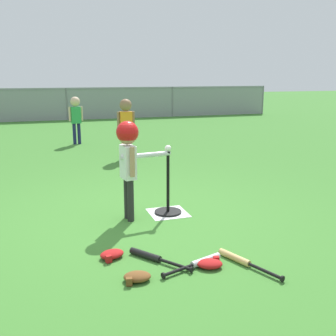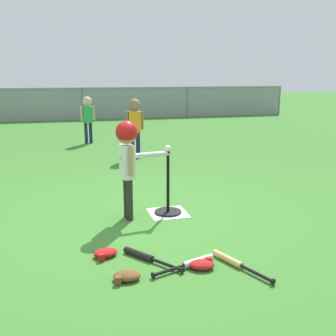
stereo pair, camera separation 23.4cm
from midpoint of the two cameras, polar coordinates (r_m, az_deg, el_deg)
The scene contains 14 objects.
ground_plane at distance 4.59m, azimuth -2.87°, elevation -7.31°, with size 60.00×60.00×0.00m, color #3D7A2D.
home_plate at distance 4.78m, azimuth 1.41°, elevation -6.39°, with size 0.44×0.44×0.01m, color white.
batting_tee at distance 4.74m, azimuth 1.42°, elevation -5.03°, with size 0.32×0.32×0.75m.
baseball_on_tee at distance 4.58m, azimuth 1.46°, elevation 2.82°, with size 0.07×0.07×0.07m, color white.
batter_child at distance 4.40m, azimuth -4.24°, elevation 2.57°, with size 0.63×0.32×1.12m.
fielder_deep_left at distance 7.75m, azimuth -3.90°, elevation 6.77°, with size 0.34×0.23×1.16m.
fielder_near_left at distance 9.65m, azimuth -10.71°, elevation 7.65°, with size 0.33×0.22×1.11m.
spare_bat_silver at distance 3.53m, azimuth 5.37°, elevation -13.35°, with size 0.60×0.25×0.06m.
spare_bat_wood at distance 3.60m, azimuth 11.18°, elevation -13.00°, with size 0.30×0.64×0.06m.
spare_bat_black at distance 3.64m, azimuth -1.51°, elevation -12.49°, with size 0.44×0.56×0.06m.
glove_by_plate at distance 3.71m, azimuth -7.10°, elevation -11.95°, with size 0.25×0.22×0.07m.
glove_near_bats at distance 3.31m, azimuth -3.84°, elevation -15.12°, with size 0.25×0.20×0.07m.
glove_tossed_aside at distance 3.51m, azimuth 6.79°, elevation -13.52°, with size 0.26×0.22×0.07m.
outfield_fence at distance 15.01m, azimuth -11.67°, elevation 9.13°, with size 16.06×0.06×1.15m.
Camera 2 is at (-0.77, -4.24, 1.60)m, focal length 42.76 mm.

